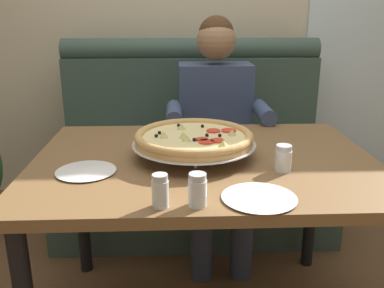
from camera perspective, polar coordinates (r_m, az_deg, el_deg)
booth_bench at (r=2.63m, az=0.14°, el=-2.31°), size 1.63×0.78×1.13m
dining_table at (r=1.65m, az=1.70°, el=-4.66°), size 1.31×0.96×0.76m
diner_main at (r=2.29m, az=3.34°, el=2.79°), size 0.54×0.64×1.27m
pizza at (r=1.61m, az=0.28°, el=0.77°), size 0.47×0.47×0.11m
shaker_oregano at (r=1.22m, az=0.75°, el=-6.58°), size 0.06×0.06×0.10m
shaker_pepper_flakes at (r=1.51m, az=12.26°, el=-2.16°), size 0.06×0.06×0.10m
shaker_parmesan at (r=1.21m, az=-4.32°, el=-6.69°), size 0.05×0.05×0.10m
plate_near_left at (r=1.52m, az=-14.19°, el=-3.37°), size 0.21×0.21×0.02m
plate_near_right at (r=1.29m, az=9.10°, el=-6.95°), size 0.23×0.23×0.02m
patio_chair at (r=4.13m, az=20.50°, el=5.82°), size 0.40×0.40×0.86m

